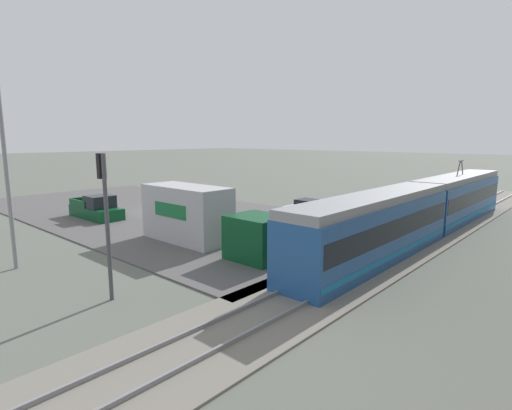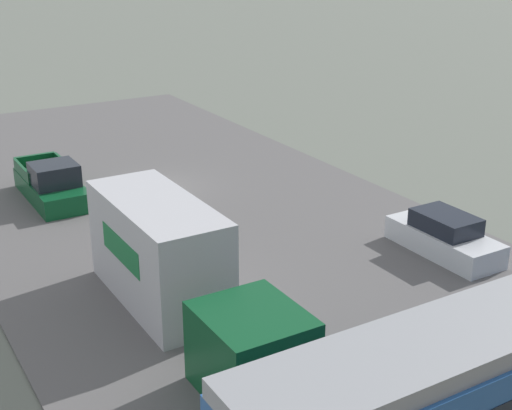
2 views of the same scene
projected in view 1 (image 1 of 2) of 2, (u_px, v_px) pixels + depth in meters
ground_plane at (154, 212)px, 34.22m from camera, size 320.00×320.00×0.00m
road_surface at (154, 212)px, 34.21m from camera, size 18.07×37.48×0.08m
rail_bed at (375, 259)px, 20.86m from camera, size 71.40×4.40×0.22m
light_rail_tram at (425, 210)px, 25.64m from camera, size 28.25×2.59×4.54m
box_truck at (202, 218)px, 23.41m from camera, size 2.48×10.19×3.36m
pickup_truck at (97, 209)px, 31.39m from camera, size 2.04×5.26×1.83m
sedan_car_0 at (312, 211)px, 30.72m from camera, size 1.81×4.48×1.53m
traffic_light_pole at (105, 208)px, 15.14m from camera, size 0.28×0.47×5.72m
street_lamp_near_crossing at (4, 160)px, 18.71m from camera, size 0.36×1.95×9.24m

